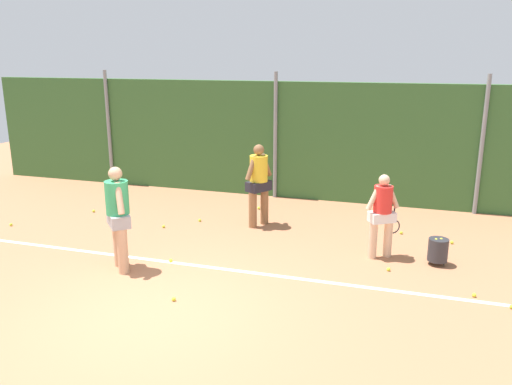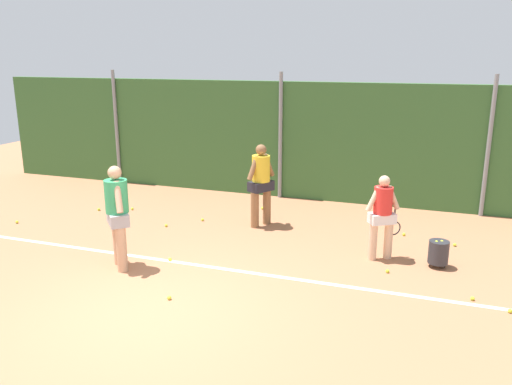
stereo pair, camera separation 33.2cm
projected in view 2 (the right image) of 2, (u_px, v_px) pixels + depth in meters
The scene contains 23 objects.
ground_plane at pixel (206, 261), 9.66m from camera, with size 27.58×27.58×0.00m, color #B2704C.
hedge_fence_backdrop at pixel (282, 140), 13.78m from camera, with size 17.53×0.25×3.09m, color #386633.
fence_post_left at pixel (116, 128), 15.20m from camera, with size 0.10×0.10×3.34m, color gray.
fence_post_center at pixel (280, 136), 13.59m from camera, with size 0.10×0.10×3.34m, color gray.
fence_post_right at pixel (488, 147), 11.97m from camera, with size 0.10×0.10×3.34m, color gray.
court_baseline_paint at pixel (201, 266), 9.46m from camera, with size 12.81×0.10×0.01m, color white.
player_foreground_near at pixel (117, 212), 9.13m from camera, with size 0.67×0.62×1.89m.
player_midcourt at pixel (383, 213), 9.56m from camera, with size 0.64×0.52×1.62m.
player_backcourt_far at pixel (261, 181), 11.43m from camera, with size 0.55×0.70×1.86m.
ball_hopper at pixel (438, 252), 9.33m from camera, with size 0.36×0.36×0.51m.
tennis_ball_0 at pixel (387, 271), 9.14m from camera, with size 0.07×0.07×0.07m, color #CCDB33.
tennis_ball_1 at pixel (455, 245), 10.41m from camera, with size 0.07×0.07×0.07m, color #CCDB33.
tennis_ball_2 at pixel (99, 209), 12.80m from camera, with size 0.07×0.07×0.07m, color #CCDB33.
tennis_ball_3 at pixel (17, 222), 11.83m from camera, with size 0.07×0.07×0.07m, color #CCDB33.
tennis_ball_4 at pixel (166, 225), 11.59m from camera, with size 0.07×0.07×0.07m, color #CCDB33.
tennis_ball_5 at pixel (510, 311), 7.72m from camera, with size 0.07×0.07×0.07m, color #CCDB33.
tennis_ball_6 at pixel (202, 220), 12.00m from camera, with size 0.07×0.07×0.07m, color #CCDB33.
tennis_ball_7 at pixel (170, 259), 9.66m from camera, with size 0.07×0.07×0.07m, color #CCDB33.
tennis_ball_8 at pixel (169, 298), 8.14m from camera, with size 0.07×0.07×0.07m, color #CCDB33.
tennis_ball_9 at pixel (472, 298), 8.11m from camera, with size 0.07×0.07×0.07m, color #CCDB33.
tennis_ball_10 at pixel (404, 234), 11.02m from camera, with size 0.07×0.07×0.07m, color #CCDB33.
tennis_ball_11 at pixel (262, 208), 12.90m from camera, with size 0.07×0.07×0.07m, color #CCDB33.
tennis_ball_12 at pixel (132, 209), 12.85m from camera, with size 0.07×0.07×0.07m, color #CCDB33.
Camera 2 is at (3.86, -6.11, 3.75)m, focal length 36.14 mm.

